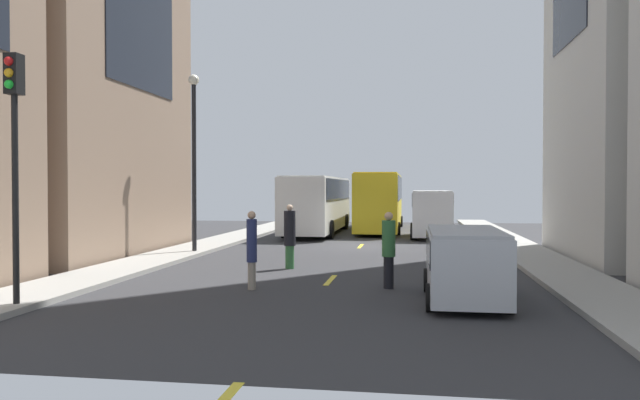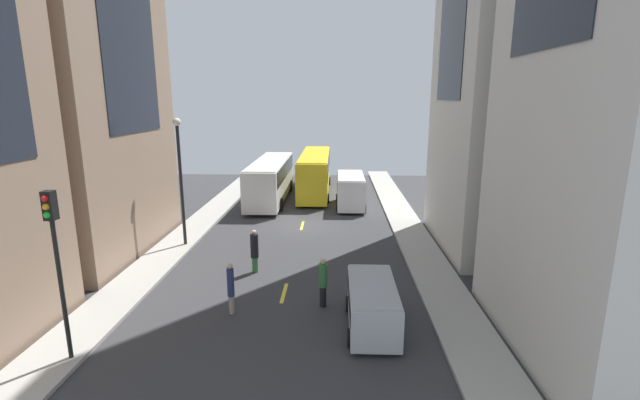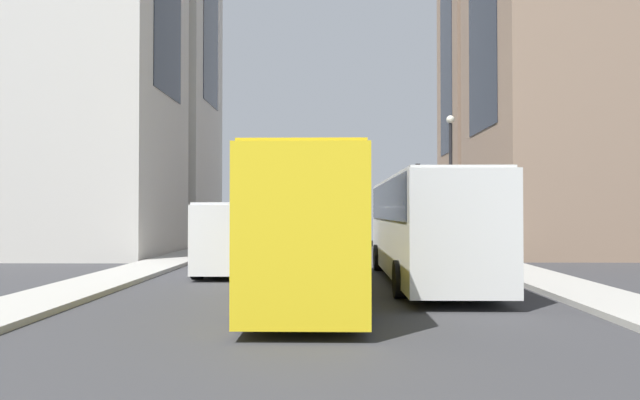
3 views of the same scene
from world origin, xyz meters
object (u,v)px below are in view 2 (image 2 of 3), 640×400
object	(u,v)px
traffic_light_near_corner	(55,244)
pedestrian_walking_far	(231,287)
streetcar_yellow	(315,170)
pedestrian_crossing_mid	(255,250)
pedestrian_waiting_curb	(323,281)
delivery_van_white	(351,188)
city_bus_white	(271,176)
car_silver_0	(372,302)

from	to	relation	value
traffic_light_near_corner	pedestrian_walking_far	bearing A→B (deg)	37.79
streetcar_yellow	pedestrian_crossing_mid	size ratio (longest dim) A/B	5.71
pedestrian_waiting_curb	pedestrian_walking_far	xyz separation A→B (m)	(-3.62, -0.76, 0.03)
traffic_light_near_corner	delivery_van_white	bearing A→B (deg)	65.37
streetcar_yellow	traffic_light_near_corner	size ratio (longest dim) A/B	2.23
city_bus_white	pedestrian_walking_far	bearing A→B (deg)	-86.16
city_bus_white	delivery_van_white	distance (m)	7.02
pedestrian_walking_far	pedestrian_crossing_mid	bearing A→B (deg)	8.17
city_bus_white	pedestrian_crossing_mid	world-z (taller)	city_bus_white
streetcar_yellow	delivery_van_white	distance (m)	6.15
pedestrian_waiting_curb	delivery_van_white	bearing A→B (deg)	-125.27
delivery_van_white	pedestrian_walking_far	world-z (taller)	delivery_van_white
pedestrian_walking_far	pedestrian_crossing_mid	xyz separation A→B (m)	(0.16, 4.28, -0.00)
pedestrian_waiting_curb	pedestrian_crossing_mid	distance (m)	4.94
delivery_van_white	car_silver_0	xyz separation A→B (m)	(0.24, -18.70, -0.49)
pedestrian_walking_far	delivery_van_white	bearing A→B (deg)	-6.18
streetcar_yellow	city_bus_white	bearing A→B (deg)	-139.88
delivery_van_white	pedestrian_walking_far	distance (m)	18.55
pedestrian_walking_far	streetcar_yellow	bearing A→B (deg)	4.82
pedestrian_waiting_curb	pedestrian_crossing_mid	xyz separation A→B (m)	(-3.46, 3.52, 0.03)
delivery_van_white	pedestrian_walking_far	size ratio (longest dim) A/B	2.54
delivery_van_white	pedestrian_crossing_mid	xyz separation A→B (m)	(-5.11, -13.50, -0.37)
pedestrian_crossing_mid	traffic_light_near_corner	size ratio (longest dim) A/B	0.39
car_silver_0	pedestrian_crossing_mid	xyz separation A→B (m)	(-5.34, 5.20, 0.12)
car_silver_0	pedestrian_walking_far	xyz separation A→B (m)	(-5.50, 0.92, 0.12)
traffic_light_near_corner	pedestrian_waiting_curb	bearing A→B (deg)	27.58
city_bus_white	pedestrian_crossing_mid	xyz separation A→B (m)	(1.51, -15.81, -0.87)
streetcar_yellow	pedestrian_crossing_mid	bearing A→B (deg)	-96.26
city_bus_white	pedestrian_crossing_mid	bearing A→B (deg)	-84.55
car_silver_0	streetcar_yellow	bearing A→B (deg)	97.77
delivery_van_white	pedestrian_walking_far	bearing A→B (deg)	-106.50
delivery_van_white	pedestrian_walking_far	xyz separation A→B (m)	(-5.27, -17.78, -0.37)
car_silver_0	pedestrian_waiting_curb	world-z (taller)	pedestrian_waiting_curb
delivery_van_white	car_silver_0	size ratio (longest dim) A/B	1.31
city_bus_white	streetcar_yellow	world-z (taller)	streetcar_yellow
car_silver_0	pedestrian_crossing_mid	bearing A→B (deg)	135.79
streetcar_yellow	pedestrian_waiting_curb	xyz separation A→B (m)	(1.40, -22.34, -1.02)
car_silver_0	delivery_van_white	bearing A→B (deg)	90.72
delivery_van_white	traffic_light_near_corner	xyz separation A→B (m)	(-9.74, -21.25, 2.52)
city_bus_white	pedestrian_walking_far	size ratio (longest dim) A/B	5.66
pedestrian_waiting_curb	pedestrian_crossing_mid	bearing A→B (deg)	-75.26
pedestrian_walking_far	traffic_light_near_corner	size ratio (longest dim) A/B	0.38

